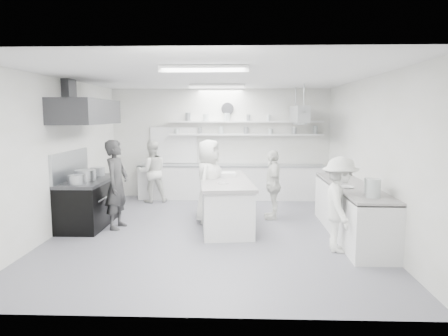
{
  "coord_description": "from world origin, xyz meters",
  "views": [
    {
      "loc": [
        0.51,
        -7.88,
        2.29
      ],
      "look_at": [
        0.21,
        0.6,
        1.18
      ],
      "focal_mm": 32.88,
      "sensor_mm": 36.0,
      "label": 1
    }
  ],
  "objects_px": {
    "stove": "(90,203)",
    "cook_stove": "(117,184)",
    "right_counter": "(351,211)",
    "prep_island": "(225,203)",
    "cook_back": "(152,172)",
    "back_counter": "(231,182)"
  },
  "relations": [
    {
      "from": "prep_island",
      "to": "cook_stove",
      "type": "relative_size",
      "value": 1.38
    },
    {
      "from": "stove",
      "to": "cook_stove",
      "type": "height_order",
      "value": "cook_stove"
    },
    {
      "from": "stove",
      "to": "right_counter",
      "type": "distance_m",
      "value": 5.28
    },
    {
      "from": "back_counter",
      "to": "cook_back",
      "type": "relative_size",
      "value": 3.08
    },
    {
      "from": "prep_island",
      "to": "cook_stove",
      "type": "xyz_separation_m",
      "value": [
        -2.16,
        -0.33,
        0.44
      ]
    },
    {
      "from": "stove",
      "to": "prep_island",
      "type": "xyz_separation_m",
      "value": [
        2.82,
        0.09,
        0.01
      ]
    },
    {
      "from": "right_counter",
      "to": "cook_stove",
      "type": "distance_m",
      "value": 4.62
    },
    {
      "from": "cook_back",
      "to": "cook_stove",
      "type": "bearing_deg",
      "value": 66.7
    },
    {
      "from": "stove",
      "to": "back_counter",
      "type": "relative_size",
      "value": 0.36
    },
    {
      "from": "prep_island",
      "to": "cook_back",
      "type": "bearing_deg",
      "value": 125.49
    },
    {
      "from": "right_counter",
      "to": "cook_stove",
      "type": "bearing_deg",
      "value": 175.48
    },
    {
      "from": "back_counter",
      "to": "prep_island",
      "type": "distance_m",
      "value": 2.71
    },
    {
      "from": "back_counter",
      "to": "cook_back",
      "type": "height_order",
      "value": "cook_back"
    },
    {
      "from": "stove",
      "to": "cook_back",
      "type": "height_order",
      "value": "cook_back"
    },
    {
      "from": "right_counter",
      "to": "cook_back",
      "type": "bearing_deg",
      "value": 146.79
    },
    {
      "from": "back_counter",
      "to": "right_counter",
      "type": "relative_size",
      "value": 1.52
    },
    {
      "from": "cook_back",
      "to": "prep_island",
      "type": "bearing_deg",
      "value": 112.73
    },
    {
      "from": "prep_island",
      "to": "back_counter",
      "type": "bearing_deg",
      "value": 81.72
    },
    {
      "from": "right_counter",
      "to": "prep_island",
      "type": "xyz_separation_m",
      "value": [
        -2.43,
        0.69,
        -0.01
      ]
    },
    {
      "from": "stove",
      "to": "prep_island",
      "type": "relative_size",
      "value": 0.73
    },
    {
      "from": "prep_island",
      "to": "cook_stove",
      "type": "height_order",
      "value": "cook_stove"
    },
    {
      "from": "prep_island",
      "to": "cook_back",
      "type": "distance_m",
      "value": 2.98
    }
  ]
}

